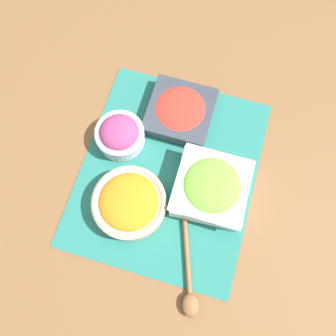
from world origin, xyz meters
name	(u,v)px	position (x,y,z in m)	size (l,w,h in m)	color
ground_plane	(168,172)	(0.00, 0.00, 0.00)	(3.00, 3.00, 0.00)	brown
placemat	(168,172)	(0.00, 0.00, 0.00)	(0.51, 0.43, 0.00)	#236B60
carrot_bowl	(129,203)	(0.11, -0.06, 0.04)	(0.17, 0.17, 0.07)	#C6B28E
onion_bowl	(120,134)	(-0.05, -0.14, 0.04)	(0.12, 0.12, 0.07)	silver
lettuce_bowl	(211,187)	(0.02, 0.11, 0.04)	(0.17, 0.17, 0.08)	white
tomato_bowl	(180,111)	(-0.16, -0.01, 0.03)	(0.17, 0.17, 0.05)	#333842
wooden_spoon	(189,283)	(0.24, 0.12, 0.01)	(0.23, 0.10, 0.02)	brown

